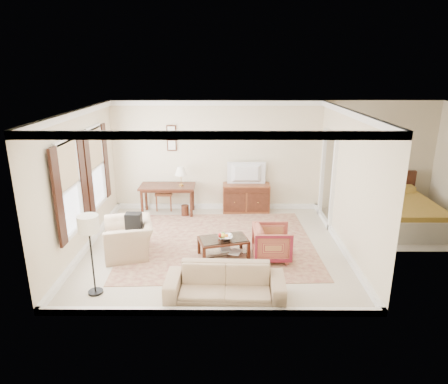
{
  "coord_description": "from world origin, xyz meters",
  "views": [
    {
      "loc": [
        0.24,
        -7.84,
        3.73
      ],
      "look_at": [
        0.2,
        0.3,
        1.15
      ],
      "focal_mm": 32.0,
      "sensor_mm": 36.0,
      "label": 1
    }
  ],
  "objects_px": {
    "writing_desk": "(168,189)",
    "tv": "(247,167)",
    "sideboard": "(246,198)",
    "coffee_table": "(223,243)",
    "club_armchair": "(128,232)",
    "sofa": "(225,279)",
    "striped_armchair": "(272,241)"
  },
  "relations": [
    {
      "from": "writing_desk",
      "to": "club_armchair",
      "type": "distance_m",
      "value": 2.42
    },
    {
      "from": "striped_armchair",
      "to": "sofa",
      "type": "relative_size",
      "value": 0.39
    },
    {
      "from": "sofa",
      "to": "tv",
      "type": "bearing_deg",
      "value": 84.7
    },
    {
      "from": "coffee_table",
      "to": "tv",
      "type": "bearing_deg",
      "value": 77.58
    },
    {
      "from": "coffee_table",
      "to": "striped_armchair",
      "type": "relative_size",
      "value": 1.43
    },
    {
      "from": "writing_desk",
      "to": "striped_armchair",
      "type": "height_order",
      "value": "writing_desk"
    },
    {
      "from": "writing_desk",
      "to": "tv",
      "type": "bearing_deg",
      "value": 4.68
    },
    {
      "from": "club_armchair",
      "to": "writing_desk",
      "type": "bearing_deg",
      "value": 153.78
    },
    {
      "from": "sideboard",
      "to": "tv",
      "type": "xyz_separation_m",
      "value": [
        0.0,
        -0.02,
        0.86
      ]
    },
    {
      "from": "writing_desk",
      "to": "sideboard",
      "type": "relative_size",
      "value": 1.15
    },
    {
      "from": "sideboard",
      "to": "coffee_table",
      "type": "bearing_deg",
      "value": -102.33
    },
    {
      "from": "sideboard",
      "to": "club_armchair",
      "type": "bearing_deg",
      "value": -134.77
    },
    {
      "from": "sideboard",
      "to": "sofa",
      "type": "xyz_separation_m",
      "value": [
        -0.55,
        -4.25,
        0.01
      ]
    },
    {
      "from": "striped_armchair",
      "to": "sofa",
      "type": "bearing_deg",
      "value": 147.31
    },
    {
      "from": "coffee_table",
      "to": "writing_desk",
      "type": "bearing_deg",
      "value": 120.36
    },
    {
      "from": "sideboard",
      "to": "writing_desk",
      "type": "bearing_deg",
      "value": -174.77
    },
    {
      "from": "tv",
      "to": "sofa",
      "type": "distance_m",
      "value": 4.35
    },
    {
      "from": "tv",
      "to": "coffee_table",
      "type": "bearing_deg",
      "value": 77.58
    },
    {
      "from": "writing_desk",
      "to": "tv",
      "type": "xyz_separation_m",
      "value": [
        2.05,
        0.17,
        0.57
      ]
    },
    {
      "from": "tv",
      "to": "coffee_table",
      "type": "height_order",
      "value": "tv"
    },
    {
      "from": "tv",
      "to": "striped_armchair",
      "type": "bearing_deg",
      "value": 98.12
    },
    {
      "from": "club_armchair",
      "to": "coffee_table",
      "type": "bearing_deg",
      "value": 71.26
    },
    {
      "from": "sideboard",
      "to": "coffee_table",
      "type": "relative_size",
      "value": 1.13
    },
    {
      "from": "writing_desk",
      "to": "club_armchair",
      "type": "xyz_separation_m",
      "value": [
        -0.48,
        -2.37,
        -0.19
      ]
    },
    {
      "from": "coffee_table",
      "to": "striped_armchair",
      "type": "distance_m",
      "value": 0.98
    },
    {
      "from": "coffee_table",
      "to": "club_armchair",
      "type": "relative_size",
      "value": 1.0
    },
    {
      "from": "tv",
      "to": "club_armchair",
      "type": "relative_size",
      "value": 0.87
    },
    {
      "from": "sofa",
      "to": "writing_desk",
      "type": "bearing_deg",
      "value": 112.42
    },
    {
      "from": "tv",
      "to": "sofa",
      "type": "bearing_deg",
      "value": 82.6
    },
    {
      "from": "coffee_table",
      "to": "sofa",
      "type": "distance_m",
      "value": 1.56
    },
    {
      "from": "writing_desk",
      "to": "sideboard",
      "type": "xyz_separation_m",
      "value": [
        2.05,
        0.19,
        -0.29
      ]
    },
    {
      "from": "tv",
      "to": "club_armchair",
      "type": "height_order",
      "value": "tv"
    }
  ]
}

